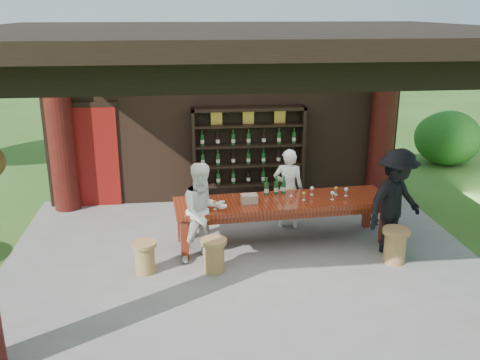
{
  "coord_description": "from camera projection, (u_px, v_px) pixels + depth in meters",
  "views": [
    {
      "loc": [
        -0.93,
        -7.61,
        3.76
      ],
      "look_at": [
        0.0,
        0.4,
        1.15
      ],
      "focal_mm": 40.0,
      "sensor_mm": 36.0,
      "label": 1
    }
  ],
  "objects": [
    {
      "name": "ground",
      "position": [
        243.0,
        257.0,
        8.45
      ],
      "size": [
        90.0,
        90.0,
        0.0
      ],
      "primitive_type": "plane",
      "color": "#2D5119",
      "rests_on": "ground"
    },
    {
      "name": "pavilion",
      "position": [
        239.0,
        119.0,
        8.2
      ],
      "size": [
        7.5,
        6.0,
        3.6
      ],
      "color": "slate",
      "rests_on": "ground"
    },
    {
      "name": "wine_shelf",
      "position": [
        248.0,
        156.0,
        10.51
      ],
      "size": [
        2.21,
        0.34,
        1.94
      ],
      "color": "black",
      "rests_on": "ground"
    },
    {
      "name": "tasting_table",
      "position": [
        282.0,
        206.0,
        8.81
      ],
      "size": [
        3.6,
        1.14,
        0.75
      ],
      "rotation": [
        0.0,
        0.0,
        0.06
      ],
      "color": "#58200C",
      "rests_on": "ground"
    },
    {
      "name": "stool_near_left",
      "position": [
        214.0,
        255.0,
        7.91
      ],
      "size": [
        0.39,
        0.39,
        0.52
      ],
      "rotation": [
        0.0,
        0.0,
        0.14
      ],
      "color": "olive",
      "rests_on": "ground"
    },
    {
      "name": "stool_near_right",
      "position": [
        395.0,
        245.0,
        8.19
      ],
      "size": [
        0.42,
        0.42,
        0.55
      ],
      "rotation": [
        0.0,
        0.0,
        -0.37
      ],
      "color": "olive",
      "rests_on": "ground"
    },
    {
      "name": "stool_far_left",
      "position": [
        145.0,
        257.0,
        7.88
      ],
      "size": [
        0.37,
        0.37,
        0.48
      ],
      "rotation": [
        0.0,
        0.0,
        -0.4
      ],
      "color": "olive",
      "rests_on": "ground"
    },
    {
      "name": "host",
      "position": [
        288.0,
        189.0,
        9.4
      ],
      "size": [
        0.59,
        0.45,
        1.44
      ],
      "primitive_type": "imported",
      "rotation": [
        0.0,
        0.0,
        2.92
      ],
      "color": "white",
      "rests_on": "ground"
    },
    {
      "name": "guest_woman",
      "position": [
        204.0,
        213.0,
        8.14
      ],
      "size": [
        0.92,
        0.82,
        1.56
      ],
      "primitive_type": "imported",
      "rotation": [
        0.0,
        0.0,
        0.35
      ],
      "color": "white",
      "rests_on": "ground"
    },
    {
      "name": "guest_man",
      "position": [
        395.0,
        202.0,
        8.35
      ],
      "size": [
        1.28,
        1.09,
        1.72
      ],
      "primitive_type": "imported",
      "rotation": [
        0.0,
        0.0,
        0.5
      ],
      "color": "black",
      "rests_on": "ground"
    },
    {
      "name": "table_bottles",
      "position": [
        276.0,
        185.0,
        8.99
      ],
      "size": [
        0.39,
        0.14,
        0.31
      ],
      "color": "#194C1E",
      "rests_on": "tasting_table"
    },
    {
      "name": "table_glasses",
      "position": [
        306.0,
        194.0,
        8.8
      ],
      "size": [
        2.3,
        0.57,
        0.15
      ],
      "color": "silver",
      "rests_on": "tasting_table"
    },
    {
      "name": "napkin_basket",
      "position": [
        249.0,
        199.0,
        8.61
      ],
      "size": [
        0.27,
        0.2,
        0.14
      ],
      "primitive_type": "cube",
      "rotation": [
        0.0,
        0.0,
        0.06
      ],
      "color": "#BF6672",
      "rests_on": "tasting_table"
    },
    {
      "name": "shrubs",
      "position": [
        370.0,
        215.0,
        8.65
      ],
      "size": [
        14.23,
        8.84,
        1.36
      ],
      "color": "#194C14",
      "rests_on": "ground"
    },
    {
      "name": "trees",
      "position": [
        448.0,
        31.0,
        9.39
      ],
      "size": [
        21.25,
        11.54,
        4.8
      ],
      "color": "#3F2819",
      "rests_on": "ground"
    }
  ]
}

